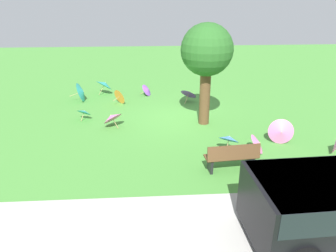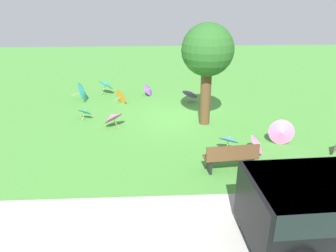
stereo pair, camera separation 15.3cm
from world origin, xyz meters
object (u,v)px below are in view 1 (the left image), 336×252
at_px(parasol_teal_2, 82,92).
at_px(parasol_pink_0, 258,143).
at_px(park_bench, 232,157).
at_px(parasol_purple_0, 189,93).
at_px(parasol_purple_1, 147,90).
at_px(parasol_pink_4, 281,132).
at_px(parasol_teal_1, 105,84).
at_px(parasol_teal_3, 84,112).
at_px(parasol_pink_1, 112,117).
at_px(parasol_orange_0, 120,96).
at_px(shade_tree, 207,52).
at_px(parasol_blue_0, 229,138).

bearing_deg(parasol_teal_2, parasol_pink_0, 139.15).
relative_size(park_bench, parasol_purple_0, 1.59).
bearing_deg(parasol_purple_1, parasol_pink_4, 127.45).
xyz_separation_m(parasol_teal_1, parasol_teal_3, (0.45, 3.67, -0.19)).
bearing_deg(parasol_pink_4, parasol_pink_0, 30.62).
xyz_separation_m(parasol_teal_1, parasol_teal_2, (0.96, 1.17, -0.06)).
relative_size(parasol_purple_0, parasol_purple_1, 1.32).
xyz_separation_m(parasol_pink_1, parasol_teal_2, (1.75, -3.39, 0.05)).
bearing_deg(parasol_purple_0, parasol_teal_3, 23.46).
relative_size(parasol_orange_0, parasol_teal_3, 0.98).
xyz_separation_m(parasol_orange_0, parasol_teal_2, (1.89, -0.47, 0.11)).
distance_m(shade_tree, parasol_pink_4, 4.01).
height_order(parasol_orange_0, parasol_blue_0, parasol_orange_0).
relative_size(shade_tree, parasol_pink_1, 3.68).
bearing_deg(parasol_orange_0, parasol_pink_4, 140.85).
xyz_separation_m(shade_tree, parasol_blue_0, (-0.43, 2.50, -2.44)).
height_order(parasol_blue_0, parasol_teal_3, parasol_blue_0).
bearing_deg(parasol_teal_2, shade_tree, 149.45).
height_order(parasol_teal_1, parasol_teal_2, parasol_teal_2).
xyz_separation_m(parasol_blue_0, parasol_pink_4, (-1.96, -0.40, -0.00)).
distance_m(parasol_pink_0, parasol_pink_4, 1.18).
bearing_deg(parasol_pink_4, parasol_blue_0, 11.63).
bearing_deg(parasol_pink_4, parasol_teal_3, -21.02).
bearing_deg(parasol_teal_1, parasol_pink_0, 129.69).
height_order(parasol_purple_0, parasol_teal_2, parasol_teal_2).
xyz_separation_m(parasol_pink_1, parasol_pink_4, (-6.10, 1.94, 0.03)).
xyz_separation_m(parasol_pink_0, parasol_blue_0, (0.95, -0.19, 0.13)).
xyz_separation_m(parasol_orange_0, parasol_blue_0, (-4.01, 5.26, 0.09)).
bearing_deg(parasol_pink_1, parasol_pink_4, 162.38).
xyz_separation_m(parasol_pink_0, parasol_teal_1, (5.88, -7.09, 0.22)).
distance_m(parasol_purple_1, parasol_teal_3, 4.22).
xyz_separation_m(park_bench, parasol_pink_4, (-2.20, -1.74, -0.01)).
bearing_deg(parasol_pink_0, parasol_pink_1, -26.44).
xyz_separation_m(shade_tree, parasol_purple_1, (2.28, -3.99, -2.59)).
bearing_deg(parasol_orange_0, parasol_purple_1, -136.53).
relative_size(park_bench, parasol_pink_0, 1.90).
height_order(parasol_purple_0, parasol_pink_4, parasol_pink_4).
bearing_deg(parasol_teal_2, parasol_pink_1, 117.36).
xyz_separation_m(shade_tree, parasol_pink_0, (-1.38, 2.69, -2.57)).
bearing_deg(shade_tree, parasol_purple_0, -84.47).
bearing_deg(parasol_orange_0, park_bench, 119.72).
distance_m(shade_tree, parasol_blue_0, 3.52).
relative_size(parasol_pink_4, parasol_teal_2, 0.99).
height_order(parasol_blue_0, parasol_teal_2, parasol_teal_2).
xyz_separation_m(parasol_purple_0, parasol_teal_2, (5.20, -0.47, 0.02)).
height_order(shade_tree, parasol_pink_4, shade_tree).
xyz_separation_m(parasol_orange_0, parasol_teal_1, (0.92, -1.64, 0.17)).
relative_size(shade_tree, parasol_orange_0, 5.26).
distance_m(park_bench, parasol_teal_3, 6.87).
height_order(parasol_teal_2, parasol_teal_3, parasol_teal_2).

